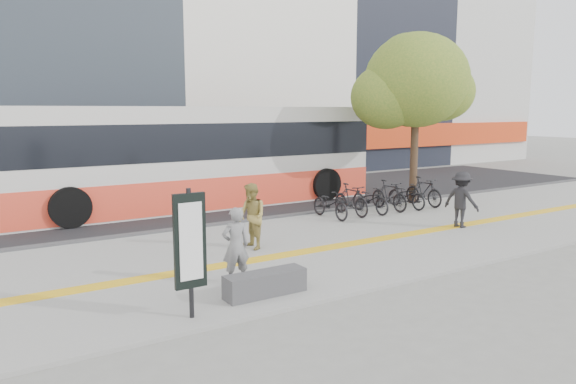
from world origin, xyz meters
TOP-DOWN VIEW (x-y plane):
  - ground at (0.00, 0.00)m, footprint 120.00×120.00m
  - sidewalk at (0.00, 1.50)m, footprint 40.00×7.00m
  - tactile_strip at (0.00, 1.00)m, footprint 40.00×0.45m
  - street at (0.00, 9.00)m, footprint 40.00×8.00m
  - curb at (0.00, 5.00)m, footprint 40.00×0.25m
  - bench at (-2.60, -1.20)m, footprint 1.60×0.45m
  - signboard at (-4.20, -1.51)m, footprint 0.55×0.10m
  - street_tree at (7.18, 4.82)m, footprint 4.40×3.80m
  - bus at (0.20, 8.50)m, footprint 13.47×3.19m
  - bicycle_row at (4.89, 4.00)m, footprint 4.77×1.80m
  - seated_woman at (-2.76, -0.30)m, footprint 0.61×0.43m
  - pedestrian_tan at (-1.17, 1.94)m, footprint 0.63×0.81m
  - pedestrian_dark at (5.29, 0.85)m, footprint 0.83×1.18m

SIDE VIEW (x-z plane):
  - ground at x=0.00m, z-range 0.00..0.00m
  - street at x=0.00m, z-range 0.00..0.06m
  - sidewalk at x=0.00m, z-range 0.00..0.08m
  - curb at x=0.00m, z-range 0.00..0.14m
  - tactile_strip at x=0.00m, z-range 0.08..0.09m
  - bench at x=-2.60m, z-range 0.08..0.53m
  - bicycle_row at x=4.89m, z-range 0.05..1.10m
  - seated_woman at x=-2.76m, z-range 0.08..1.64m
  - pedestrian_tan at x=-1.17m, z-range 0.08..1.74m
  - pedestrian_dark at x=5.29m, z-range 0.08..1.74m
  - signboard at x=-4.20m, z-range 0.27..2.47m
  - bus at x=0.20m, z-range -0.05..3.54m
  - street_tree at x=7.18m, z-range 1.36..7.67m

